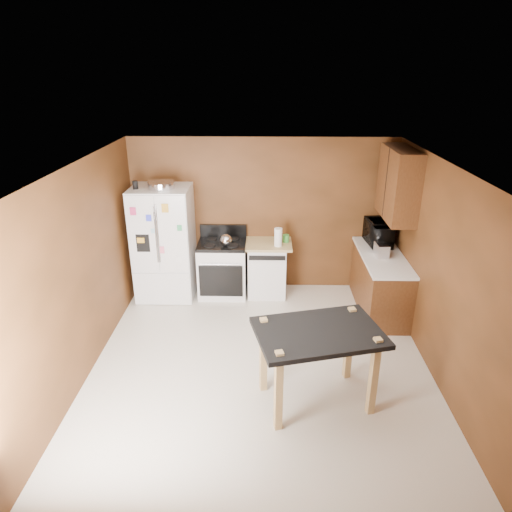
{
  "coord_description": "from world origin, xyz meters",
  "views": [
    {
      "loc": [
        0.05,
        -4.82,
        3.5
      ],
      "look_at": [
        -0.07,
        0.85,
        1.12
      ],
      "focal_mm": 32.0,
      "sensor_mm": 36.0,
      "label": 1
    }
  ],
  "objects_px": {
    "pen_cup": "(135,185)",
    "microwave": "(378,234)",
    "kettle": "(226,240)",
    "gas_range": "(223,268)",
    "paper_towel": "(278,237)",
    "refrigerator": "(164,243)",
    "roasting_pan": "(161,185)",
    "green_canister": "(286,238)",
    "dishwasher": "(267,268)",
    "toaster": "(382,250)",
    "island": "(318,341)"
  },
  "relations": [
    {
      "from": "paper_towel",
      "to": "refrigerator",
      "type": "relative_size",
      "value": 0.16
    },
    {
      "from": "kettle",
      "to": "gas_range",
      "type": "relative_size",
      "value": 0.17
    },
    {
      "from": "dishwasher",
      "to": "gas_range",
      "type": "bearing_deg",
      "value": -178.06
    },
    {
      "from": "roasting_pan",
      "to": "island",
      "type": "distance_m",
      "value": 3.46
    },
    {
      "from": "pen_cup",
      "to": "refrigerator",
      "type": "height_order",
      "value": "pen_cup"
    },
    {
      "from": "dishwasher",
      "to": "island",
      "type": "bearing_deg",
      "value": -78.35
    },
    {
      "from": "kettle",
      "to": "dishwasher",
      "type": "bearing_deg",
      "value": 14.93
    },
    {
      "from": "kettle",
      "to": "dishwasher",
      "type": "distance_m",
      "value": 0.86
    },
    {
      "from": "dishwasher",
      "to": "island",
      "type": "height_order",
      "value": "island"
    },
    {
      "from": "paper_towel",
      "to": "pen_cup",
      "type": "bearing_deg",
      "value": -178.61
    },
    {
      "from": "roasting_pan",
      "to": "green_canister",
      "type": "xyz_separation_m",
      "value": [
        1.89,
        0.18,
        -0.9
      ]
    },
    {
      "from": "microwave",
      "to": "gas_range",
      "type": "xyz_separation_m",
      "value": [
        -2.46,
        -0.01,
        -0.6
      ]
    },
    {
      "from": "kettle",
      "to": "dishwasher",
      "type": "relative_size",
      "value": 0.21
    },
    {
      "from": "paper_towel",
      "to": "toaster",
      "type": "height_order",
      "value": "paper_towel"
    },
    {
      "from": "dishwasher",
      "to": "pen_cup",
      "type": "bearing_deg",
      "value": -174.84
    },
    {
      "from": "green_canister",
      "to": "dishwasher",
      "type": "height_order",
      "value": "green_canister"
    },
    {
      "from": "paper_towel",
      "to": "island",
      "type": "xyz_separation_m",
      "value": [
        0.37,
        -2.5,
        -0.25
      ]
    },
    {
      "from": "refrigerator",
      "to": "paper_towel",
      "type": "bearing_deg",
      "value": -1.29
    },
    {
      "from": "pen_cup",
      "to": "green_canister",
      "type": "relative_size",
      "value": 1.03
    },
    {
      "from": "roasting_pan",
      "to": "refrigerator",
      "type": "bearing_deg",
      "value": 134.86
    },
    {
      "from": "pen_cup",
      "to": "kettle",
      "type": "bearing_deg",
      "value": 0.29
    },
    {
      "from": "toaster",
      "to": "paper_towel",
      "type": "bearing_deg",
      "value": 161.09
    },
    {
      "from": "toaster",
      "to": "gas_range",
      "type": "xyz_separation_m",
      "value": [
        -2.4,
        0.5,
        -0.53
      ]
    },
    {
      "from": "roasting_pan",
      "to": "island",
      "type": "height_order",
      "value": "roasting_pan"
    },
    {
      "from": "toaster",
      "to": "gas_range",
      "type": "relative_size",
      "value": 0.24
    },
    {
      "from": "refrigerator",
      "to": "pen_cup",
      "type": "bearing_deg",
      "value": -164.59
    },
    {
      "from": "roasting_pan",
      "to": "kettle",
      "type": "relative_size",
      "value": 2.12
    },
    {
      "from": "refrigerator",
      "to": "dishwasher",
      "type": "height_order",
      "value": "refrigerator"
    },
    {
      "from": "gas_range",
      "to": "island",
      "type": "relative_size",
      "value": 0.74
    },
    {
      "from": "pen_cup",
      "to": "microwave",
      "type": "height_order",
      "value": "pen_cup"
    },
    {
      "from": "paper_towel",
      "to": "gas_range",
      "type": "bearing_deg",
      "value": 173.52
    },
    {
      "from": "paper_towel",
      "to": "toaster",
      "type": "xyz_separation_m",
      "value": [
        1.51,
        -0.4,
        -0.04
      ]
    },
    {
      "from": "roasting_pan",
      "to": "green_canister",
      "type": "distance_m",
      "value": 2.1
    },
    {
      "from": "kettle",
      "to": "green_canister",
      "type": "height_order",
      "value": "kettle"
    },
    {
      "from": "dishwasher",
      "to": "island",
      "type": "relative_size",
      "value": 0.6
    },
    {
      "from": "toaster",
      "to": "microwave",
      "type": "xyz_separation_m",
      "value": [
        0.06,
        0.51,
        0.07
      ]
    },
    {
      "from": "green_canister",
      "to": "paper_towel",
      "type": "bearing_deg",
      "value": -125.29
    },
    {
      "from": "kettle",
      "to": "toaster",
      "type": "distance_m",
      "value": 2.35
    },
    {
      "from": "microwave",
      "to": "dishwasher",
      "type": "relative_size",
      "value": 0.67
    },
    {
      "from": "paper_towel",
      "to": "refrigerator",
      "type": "distance_m",
      "value": 1.81
    },
    {
      "from": "pen_cup",
      "to": "green_canister",
      "type": "xyz_separation_m",
      "value": [
        2.26,
        0.23,
        -0.91
      ]
    },
    {
      "from": "green_canister",
      "to": "island",
      "type": "height_order",
      "value": "green_canister"
    },
    {
      "from": "gas_range",
      "to": "microwave",
      "type": "bearing_deg",
      "value": 0.27
    },
    {
      "from": "toaster",
      "to": "refrigerator",
      "type": "xyz_separation_m",
      "value": [
        -3.31,
        0.44,
        -0.1
      ]
    },
    {
      "from": "roasting_pan",
      "to": "toaster",
      "type": "height_order",
      "value": "roasting_pan"
    },
    {
      "from": "pen_cup",
      "to": "microwave",
      "type": "distance_m",
      "value": 3.8
    },
    {
      "from": "pen_cup",
      "to": "island",
      "type": "bearing_deg",
      "value": -44.33
    },
    {
      "from": "roasting_pan",
      "to": "gas_range",
      "type": "relative_size",
      "value": 0.37
    },
    {
      "from": "roasting_pan",
      "to": "green_canister",
      "type": "height_order",
      "value": "roasting_pan"
    },
    {
      "from": "paper_towel",
      "to": "island",
      "type": "relative_size",
      "value": 0.19
    }
  ]
}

